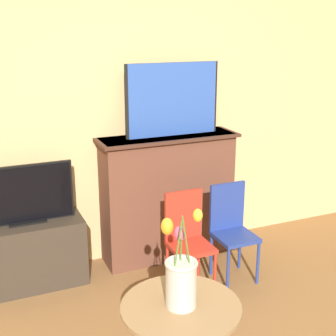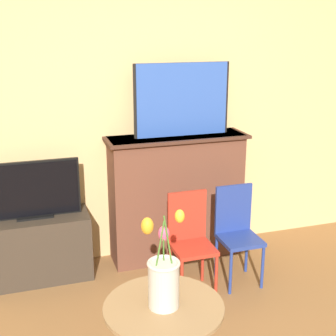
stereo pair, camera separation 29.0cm
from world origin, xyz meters
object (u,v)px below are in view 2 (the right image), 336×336
tv_monitor (33,191)px  chair_blue (237,229)px  chair_red (190,237)px  painting (182,100)px  vase_tulips (163,277)px

tv_monitor → chair_blue: tv_monitor is taller
tv_monitor → chair_red: (1.08, -0.52, -0.31)m
painting → tv_monitor: 1.36m
chair_red → chair_blue: bearing=3.5°
painting → chair_red: 1.09m
painting → chair_red: size_ratio=1.05×
tv_monitor → chair_blue: (1.48, -0.49, -0.31)m
chair_red → vase_tulips: size_ratio=1.45×
chair_red → chair_blue: same height
chair_red → tv_monitor: bearing=154.4°
vase_tulips → tv_monitor: bearing=110.7°
painting → vase_tulips: (-0.64, -1.55, -0.63)m
tv_monitor → vase_tulips: bearing=-69.3°
painting → chair_blue: size_ratio=1.05×
painting → vase_tulips: bearing=-112.5°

